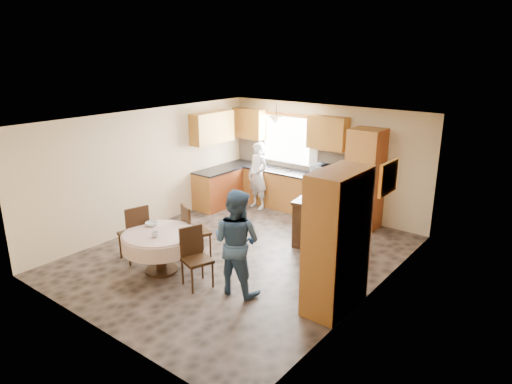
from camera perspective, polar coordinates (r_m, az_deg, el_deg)
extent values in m
cube|color=brown|center=(8.57, -1.93, -7.84)|extent=(5.00, 6.00, 0.01)
cube|color=white|center=(7.83, -2.12, 8.94)|extent=(5.00, 6.00, 0.01)
cube|color=#D2B586|center=(10.51, 8.53, 3.99)|extent=(5.00, 0.02, 2.50)
cube|color=#D2B586|center=(6.26, -19.99, -6.27)|extent=(5.00, 0.02, 2.50)
cube|color=#D2B586|center=(9.85, -13.28, 2.81)|extent=(0.02, 6.00, 2.50)
cube|color=#D2B586|center=(6.87, 14.26, -3.63)|extent=(0.02, 6.00, 2.50)
cube|color=white|center=(10.93, 3.98, 6.54)|extent=(1.40, 0.03, 1.10)
cube|color=white|center=(11.31, 0.67, 7.20)|extent=(0.22, 0.02, 1.15)
cube|color=white|center=(10.49, 7.25, 6.26)|extent=(0.22, 0.02, 1.15)
cube|color=#C48A34|center=(10.90, 3.68, 0.23)|extent=(3.30, 0.60, 0.88)
cube|color=black|center=(10.78, 3.73, 2.57)|extent=(3.30, 0.64, 0.04)
cube|color=#C48A34|center=(11.03, -4.77, 0.41)|extent=(0.60, 1.20, 0.88)
cube|color=black|center=(10.91, -4.83, 2.72)|extent=(0.64, 1.20, 0.04)
cube|color=tan|center=(10.95, 4.62, 4.29)|extent=(3.30, 0.02, 0.55)
cube|color=gold|center=(11.38, -0.83, 8.59)|extent=(0.85, 0.33, 0.72)
cube|color=gold|center=(10.16, 8.98, 7.32)|extent=(0.90, 0.33, 0.72)
cube|color=gold|center=(10.79, -5.50, 8.03)|extent=(0.33, 1.20, 0.72)
cube|color=#C48A34|center=(9.79, 13.43, 1.56)|extent=(0.66, 0.62, 2.12)
cube|color=black|center=(9.46, 12.71, 2.26)|extent=(0.56, 0.01, 0.45)
cube|color=black|center=(9.60, 12.51, -0.62)|extent=(0.56, 0.01, 0.45)
cone|color=beige|center=(10.45, 2.55, 8.96)|extent=(0.36, 0.36, 0.18)
cube|color=#3A2410|center=(8.71, 8.62, -4.49)|extent=(1.28, 0.70, 0.87)
cube|color=black|center=(7.35, 11.39, -10.44)|extent=(0.38, 0.27, 0.52)
cube|color=#C48A34|center=(6.63, 10.11, -6.05)|extent=(0.55, 1.09, 2.09)
cylinder|color=#3A2410|center=(8.00, -11.84, -7.55)|extent=(0.18, 0.18, 0.65)
cylinder|color=#3A2410|center=(8.13, -11.70, -9.51)|extent=(0.55, 0.55, 0.04)
cylinder|color=beige|center=(7.86, -12.00, -5.12)|extent=(1.20, 1.20, 0.05)
cylinder|color=beige|center=(7.91, -11.94, -5.99)|extent=(1.26, 1.26, 0.26)
cube|color=#3A2410|center=(8.49, -15.02, -5.10)|extent=(0.55, 0.55, 0.05)
cube|color=#3A2410|center=(8.21, -14.58, -3.66)|extent=(0.14, 0.43, 0.54)
cylinder|color=#3A2410|center=(8.64, -16.71, -6.71)|extent=(0.04, 0.04, 0.47)
cylinder|color=#3A2410|center=(8.34, -15.12, -7.44)|extent=(0.04, 0.04, 0.47)
cylinder|color=#3A2410|center=(8.84, -14.66, -5.95)|extent=(0.04, 0.04, 0.47)
cylinder|color=#3A2410|center=(8.56, -13.05, -6.63)|extent=(0.04, 0.04, 0.47)
cube|color=#3A2410|center=(8.42, -7.43, -5.01)|extent=(0.57, 0.57, 0.05)
cube|color=#3A2410|center=(8.26, -8.77, -3.46)|extent=(0.39, 0.20, 0.51)
cylinder|color=#3A2410|center=(8.52, -9.14, -6.57)|extent=(0.04, 0.04, 0.44)
cylinder|color=#3A2410|center=(8.28, -7.37, -7.24)|extent=(0.04, 0.04, 0.44)
cylinder|color=#3A2410|center=(8.76, -7.37, -5.82)|extent=(0.04, 0.04, 0.44)
cylinder|color=#3A2410|center=(8.52, -5.60, -6.44)|extent=(0.04, 0.04, 0.44)
cube|color=#3A2410|center=(7.38, -7.39, -8.46)|extent=(0.53, 0.53, 0.05)
cube|color=#3A2410|center=(7.43, -8.12, -6.04)|extent=(0.17, 0.39, 0.50)
cylinder|color=#3A2410|center=(7.50, -9.29, -10.14)|extent=(0.04, 0.04, 0.43)
cylinder|color=#3A2410|center=(7.26, -7.31, -11.00)|extent=(0.04, 0.04, 0.43)
cylinder|color=#3A2410|center=(7.71, -7.32, -9.21)|extent=(0.04, 0.04, 0.43)
cylinder|color=#3A2410|center=(7.49, -5.35, -10.00)|extent=(0.04, 0.04, 0.43)
cube|color=gold|center=(7.23, 16.22, 1.70)|extent=(0.05, 0.62, 0.51)
cube|color=silver|center=(7.24, 16.00, 1.74)|extent=(0.01, 0.51, 0.41)
imported|color=silver|center=(10.15, 8.57, 2.49)|extent=(0.58, 0.42, 0.31)
imported|color=silver|center=(10.78, 0.25, 2.06)|extent=(0.64, 0.47, 1.60)
imported|color=#334F6F|center=(7.02, -2.46, -6.25)|extent=(0.88, 0.72, 1.67)
imported|color=#B2B2B2|center=(8.65, 7.56, -1.35)|extent=(0.26, 0.26, 0.05)
imported|color=silver|center=(8.33, 11.29, -1.47)|extent=(0.11, 0.11, 0.27)
imported|color=#B2B2B2|center=(7.65, -12.50, -5.22)|extent=(0.14, 0.14, 0.09)
imported|color=#B2B2B2|center=(8.15, -12.94, -3.93)|extent=(0.26, 0.26, 0.07)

